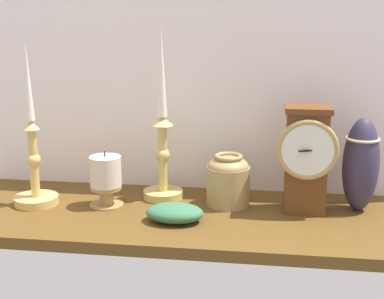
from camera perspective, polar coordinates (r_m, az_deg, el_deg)
The scene contains 9 objects.
ground_plane at distance 122.60cm, azimuth -1.33°, elevation -6.85°, with size 100.00×36.00×2.40cm, color brown.
back_wall at distance 133.04cm, azimuth -0.10°, elevation 9.76°, with size 120.00×2.00×65.00cm, color white.
mantel_clock at distance 121.74cm, azimuth 11.37°, elevation -0.79°, with size 12.72×9.76×22.78cm.
candlestick_tall_left at distance 127.67cm, azimuth -2.97°, elevation 0.46°, with size 9.04×9.04×39.06cm.
candlestick_tall_center at distance 129.21cm, azimuth -15.56°, elevation -1.46°, with size 9.74×9.74×35.70cm.
brass_vase_jar at distance 125.23cm, azimuth 3.64°, elevation -2.97°, with size 9.55×9.55×11.49cm.
pillar_candle_front at distance 125.73cm, azimuth -8.64°, elevation -2.84°, with size 7.48×7.48×12.38cm.
tall_ceramic_vase at distance 125.56cm, azimuth 16.55°, elevation -1.42°, with size 7.66×7.66×20.32cm.
ivy_sprig at distance 116.76cm, azimuth -1.68°, elevation -6.36°, with size 11.85×8.29×3.72cm.
Camera 1 is at (18.88, -112.77, 43.04)cm, focal length 53.26 mm.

